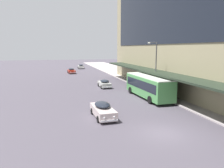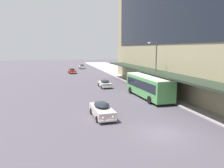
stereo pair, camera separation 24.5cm
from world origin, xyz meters
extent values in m
plane|color=#4D4752|center=(0.00, 0.00, 0.00)|extent=(240.00, 240.00, 0.00)
cube|color=#519B52|center=(4.32, 12.48, 1.67)|extent=(2.86, 10.40, 2.65)
cube|color=black|center=(4.32, 12.48, 1.99)|extent=(2.88, 9.57, 1.17)
cube|color=silver|center=(4.32, 12.48, 3.05)|extent=(2.75, 10.39, 0.12)
cube|color=black|center=(4.19, 17.68, 2.75)|extent=(1.30, 0.09, 0.36)
cylinder|color=black|center=(2.94, 15.96, 0.50)|extent=(0.28, 1.01, 1.00)
cylinder|color=black|center=(5.53, 16.02, 0.50)|extent=(0.28, 1.01, 1.00)
cylinder|color=black|center=(3.11, 9.24, 0.50)|extent=(0.28, 1.01, 1.00)
cylinder|color=black|center=(5.70, 9.31, 0.50)|extent=(0.28, 1.01, 1.00)
cube|color=beige|center=(0.89, 59.71, 0.61)|extent=(1.81, 4.06, 0.79)
ellipsoid|color=#1E232D|center=(0.89, 59.51, 1.25)|extent=(1.58, 2.24, 0.53)
cube|color=silver|center=(0.91, 61.78, 0.37)|extent=(1.69, 0.13, 0.14)
cube|color=silver|center=(0.88, 57.64, 0.37)|extent=(1.69, 0.13, 0.14)
sphere|color=silver|center=(0.42, 61.76, 0.66)|extent=(0.18, 0.18, 0.18)
sphere|color=silver|center=(1.40, 61.75, 0.66)|extent=(0.18, 0.18, 0.18)
cylinder|color=black|center=(0.01, 60.97, 0.32)|extent=(0.14, 0.64, 0.64)
cylinder|color=black|center=(1.79, 60.96, 0.32)|extent=(0.14, 0.64, 0.64)
cylinder|color=black|center=(-0.01, 58.47, 0.32)|extent=(0.14, 0.64, 0.64)
cylinder|color=black|center=(1.77, 58.45, 0.32)|extent=(0.14, 0.64, 0.64)
cube|color=#AD2212|center=(-3.50, 46.37, 0.57)|extent=(1.94, 4.76, 0.70)
ellipsoid|color=#1E232D|center=(-3.51, 46.61, 1.16)|extent=(1.64, 2.64, 0.53)
cube|color=silver|center=(-3.41, 43.98, 0.37)|extent=(1.67, 0.18, 0.14)
cube|color=silver|center=(-3.59, 48.77, 0.37)|extent=(1.67, 0.18, 0.14)
sphere|color=silver|center=(-2.92, 44.03, 0.62)|extent=(0.18, 0.18, 0.18)
sphere|color=silver|center=(-3.89, 43.99, 0.62)|extent=(0.18, 0.18, 0.18)
cylinder|color=black|center=(-2.57, 44.95, 0.32)|extent=(0.16, 0.64, 0.64)
cylinder|color=black|center=(-4.32, 44.89, 0.32)|extent=(0.16, 0.64, 0.64)
cylinder|color=black|center=(-2.68, 47.86, 0.32)|extent=(0.16, 0.64, 0.64)
cylinder|color=black|center=(-4.43, 47.79, 0.32)|extent=(0.16, 0.64, 0.64)
cube|color=beige|center=(0.27, 22.22, 0.58)|extent=(1.70, 4.07, 0.72)
ellipsoid|color=#1E232D|center=(0.27, 22.01, 1.18)|extent=(1.49, 2.24, 0.53)
cube|color=silver|center=(0.28, 24.30, 0.37)|extent=(1.60, 0.13, 0.14)
cube|color=silver|center=(0.26, 20.13, 0.37)|extent=(1.60, 0.13, 0.14)
sphere|color=silver|center=(-0.19, 24.27, 0.63)|extent=(0.18, 0.18, 0.18)
sphere|color=silver|center=(0.74, 24.27, 0.63)|extent=(0.18, 0.18, 0.18)
cylinder|color=black|center=(-0.57, 23.48, 0.32)|extent=(0.14, 0.64, 0.64)
cylinder|color=black|center=(1.12, 23.47, 0.32)|extent=(0.14, 0.64, 0.64)
cylinder|color=black|center=(-0.58, 20.96, 0.32)|extent=(0.14, 0.64, 0.64)
cylinder|color=black|center=(1.11, 20.95, 0.32)|extent=(0.14, 0.64, 0.64)
cube|color=beige|center=(-3.85, 5.50, 0.63)|extent=(1.88, 4.59, 0.82)
ellipsoid|color=#1E232D|center=(-3.86, 5.73, 1.28)|extent=(1.60, 2.54, 0.52)
cube|color=silver|center=(-3.77, 3.19, 0.37)|extent=(1.64, 0.18, 0.14)
cube|color=silver|center=(-3.93, 7.82, 0.37)|extent=(1.64, 0.18, 0.14)
sphere|color=silver|center=(-3.30, 3.24, 0.68)|extent=(0.18, 0.18, 0.18)
sphere|color=silver|center=(-4.25, 3.20, 0.68)|extent=(0.18, 0.18, 0.18)
cylinder|color=black|center=(-2.94, 4.13, 0.32)|extent=(0.16, 0.64, 0.64)
cylinder|color=black|center=(-4.67, 4.07, 0.32)|extent=(0.16, 0.64, 0.64)
cylinder|color=black|center=(-3.04, 6.94, 0.32)|extent=(0.16, 0.64, 0.64)
cylinder|color=black|center=(-4.76, 6.88, 0.32)|extent=(0.16, 0.64, 0.64)
cylinder|color=#4C4C51|center=(6.32, 14.26, 4.02)|extent=(0.16, 0.16, 7.75)
cylinder|color=#4C4C51|center=(5.72, 14.26, 7.80)|extent=(1.20, 0.10, 0.10)
ellipsoid|color=silver|center=(5.12, 14.26, 7.72)|extent=(0.44, 0.28, 0.20)
camera|label=1|loc=(-8.63, -15.39, 6.96)|focal=35.00mm
camera|label=2|loc=(-8.40, -15.45, 6.96)|focal=35.00mm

